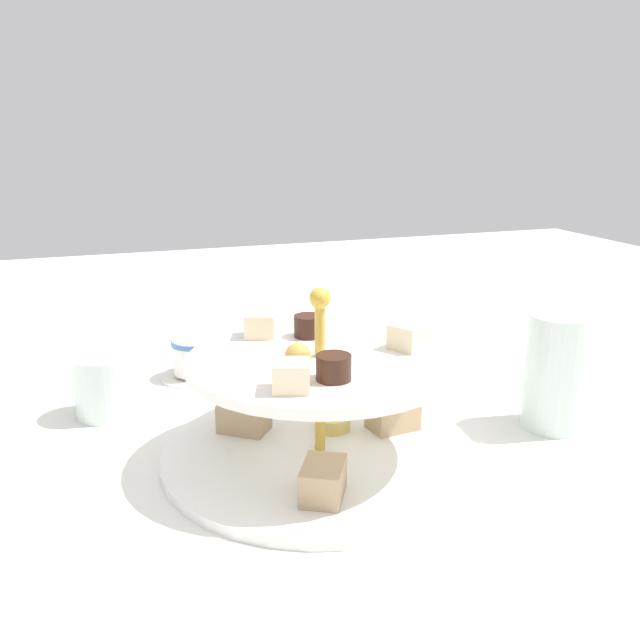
# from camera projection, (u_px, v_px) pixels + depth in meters

# --- Properties ---
(ground_plane) EXTENTS (2.40, 2.40, 0.00)m
(ground_plane) POSITION_uv_depth(u_px,v_px,m) (320.00, 458.00, 0.66)
(ground_plane) COLOR silver
(tiered_serving_stand) EXTENTS (0.30, 0.30, 0.17)m
(tiered_serving_stand) POSITION_uv_depth(u_px,v_px,m) (320.00, 414.00, 0.65)
(tiered_serving_stand) COLOR white
(tiered_serving_stand) RESTS_ON ground_plane
(water_glass_tall_right) EXTENTS (0.07, 0.07, 0.12)m
(water_glass_tall_right) POSITION_uv_depth(u_px,v_px,m) (557.00, 371.00, 0.72)
(water_glass_tall_right) COLOR silver
(water_glass_tall_right) RESTS_ON ground_plane
(water_glass_short_left) EXTENTS (0.06, 0.06, 0.07)m
(water_glass_short_left) POSITION_uv_depth(u_px,v_px,m) (103.00, 386.00, 0.75)
(water_glass_short_left) COLOR silver
(water_glass_short_left) RESTS_ON ground_plane
(teacup_with_saucer) EXTENTS (0.09, 0.09, 0.05)m
(teacup_with_saucer) POSITION_uv_depth(u_px,v_px,m) (195.00, 359.00, 0.87)
(teacup_with_saucer) COLOR white
(teacup_with_saucer) RESTS_ON ground_plane
(butter_knife_right) EXTENTS (0.12, 0.14, 0.00)m
(butter_knife_right) POSITION_uv_depth(u_px,v_px,m) (359.00, 355.00, 0.96)
(butter_knife_right) COLOR silver
(butter_knife_right) RESTS_ON ground_plane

